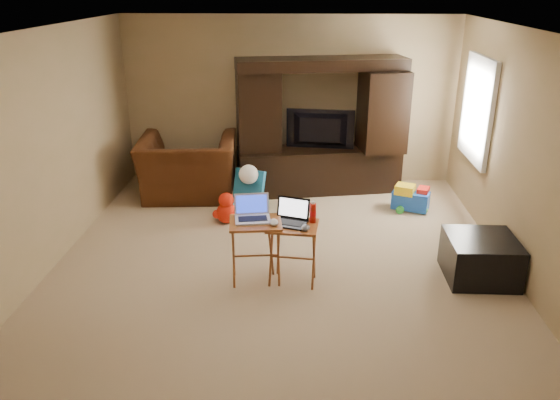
# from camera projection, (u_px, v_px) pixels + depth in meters

# --- Properties ---
(floor) EXTENTS (5.50, 5.50, 0.00)m
(floor) POSITION_uv_depth(u_px,v_px,m) (281.00, 259.00, 6.20)
(floor) COLOR beige
(floor) RESTS_ON ground
(ceiling) EXTENTS (5.50, 5.50, 0.00)m
(ceiling) POSITION_uv_depth(u_px,v_px,m) (281.00, 29.00, 5.27)
(ceiling) COLOR silver
(ceiling) RESTS_ON ground
(wall_back) EXTENTS (5.00, 0.00, 5.00)m
(wall_back) POSITION_uv_depth(u_px,v_px,m) (289.00, 100.00, 8.29)
(wall_back) COLOR tan
(wall_back) RESTS_ON ground
(wall_front) EXTENTS (5.00, 0.00, 5.00)m
(wall_front) POSITION_uv_depth(u_px,v_px,m) (259.00, 291.00, 3.19)
(wall_front) COLOR tan
(wall_front) RESTS_ON ground
(wall_left) EXTENTS (0.00, 5.50, 5.50)m
(wall_left) POSITION_uv_depth(u_px,v_px,m) (48.00, 150.00, 5.85)
(wall_left) COLOR tan
(wall_left) RESTS_ON ground
(wall_right) EXTENTS (0.00, 5.50, 5.50)m
(wall_right) POSITION_uv_depth(u_px,v_px,m) (522.00, 157.00, 5.63)
(wall_right) COLOR tan
(wall_right) RESTS_ON ground
(window_pane) EXTENTS (0.00, 1.20, 1.20)m
(window_pane) POSITION_uv_depth(u_px,v_px,m) (479.00, 110.00, 7.01)
(window_pane) COLOR white
(window_pane) RESTS_ON ground
(window_frame) EXTENTS (0.06, 1.14, 1.34)m
(window_frame) POSITION_uv_depth(u_px,v_px,m) (477.00, 109.00, 7.01)
(window_frame) COLOR white
(window_frame) RESTS_ON ground
(entertainment_center) EXTENTS (2.45, 1.03, 1.95)m
(entertainment_center) POSITION_uv_depth(u_px,v_px,m) (320.00, 127.00, 7.89)
(entertainment_center) COLOR black
(entertainment_center) RESTS_ON floor
(television) EXTENTS (1.00, 0.23, 0.57)m
(television) POSITION_uv_depth(u_px,v_px,m) (320.00, 130.00, 7.86)
(television) COLOR black
(television) RESTS_ON entertainment_center
(recliner) EXTENTS (1.44, 1.28, 0.88)m
(recliner) POSITION_uv_depth(u_px,v_px,m) (189.00, 168.00, 7.85)
(recliner) COLOR #4D2810
(recliner) RESTS_ON floor
(child_rocker) EXTENTS (0.58, 0.61, 0.57)m
(child_rocker) POSITION_uv_depth(u_px,v_px,m) (248.00, 193.00, 7.33)
(child_rocker) COLOR #186288
(child_rocker) RESTS_ON floor
(plush_toy) EXTENTS (0.38, 0.31, 0.42)m
(plush_toy) POSITION_uv_depth(u_px,v_px,m) (226.00, 208.00, 7.06)
(plush_toy) COLOR red
(plush_toy) RESTS_ON floor
(push_toy) EXTENTS (0.59, 0.51, 0.37)m
(push_toy) POSITION_uv_depth(u_px,v_px,m) (411.00, 197.00, 7.46)
(push_toy) COLOR blue
(push_toy) RESTS_ON floor
(ottoman) EXTENTS (0.71, 0.71, 0.45)m
(ottoman) POSITION_uv_depth(u_px,v_px,m) (480.00, 258.00, 5.74)
(ottoman) COLOR black
(ottoman) RESTS_ON floor
(tray_table_left) EXTENTS (0.57, 0.48, 0.68)m
(tray_table_left) POSITION_uv_depth(u_px,v_px,m) (256.00, 252.00, 5.62)
(tray_table_left) COLOR #A55328
(tray_table_left) RESTS_ON floor
(tray_table_right) EXTENTS (0.54, 0.46, 0.66)m
(tray_table_right) POSITION_uv_depth(u_px,v_px,m) (292.00, 254.00, 5.60)
(tray_table_right) COLOR #A65628
(tray_table_right) RESTS_ON floor
(laptop_left) EXTENTS (0.40, 0.35, 0.24)m
(laptop_left) POSITION_uv_depth(u_px,v_px,m) (253.00, 210.00, 5.48)
(laptop_left) COLOR silver
(laptop_left) RESTS_ON tray_table_left
(laptop_right) EXTENTS (0.41, 0.37, 0.24)m
(laptop_right) POSITION_uv_depth(u_px,v_px,m) (289.00, 213.00, 5.46)
(laptop_right) COLOR black
(laptop_right) RESTS_ON tray_table_right
(mouse_left) EXTENTS (0.10, 0.14, 0.06)m
(mouse_left) POSITION_uv_depth(u_px,v_px,m) (274.00, 222.00, 5.41)
(mouse_left) COLOR silver
(mouse_left) RESTS_ON tray_table_left
(mouse_right) EXTENTS (0.09, 0.14, 0.05)m
(mouse_right) POSITION_uv_depth(u_px,v_px,m) (306.00, 228.00, 5.35)
(mouse_right) COLOR #444449
(mouse_right) RESTS_ON tray_table_right
(water_bottle) EXTENTS (0.06, 0.06, 0.20)m
(water_bottle) POSITION_uv_depth(u_px,v_px,m) (313.00, 213.00, 5.51)
(water_bottle) COLOR #B9150B
(water_bottle) RESTS_ON tray_table_right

